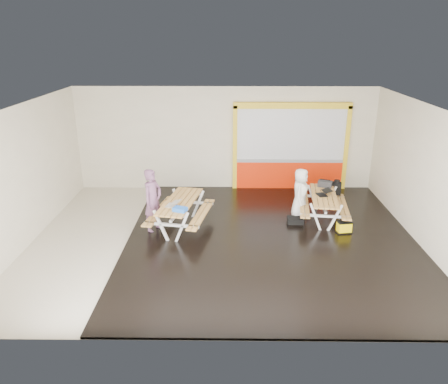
{
  "coord_description": "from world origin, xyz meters",
  "views": [
    {
      "loc": [
        0.14,
        -10.23,
        5.12
      ],
      "look_at": [
        0.0,
        0.9,
        1.0
      ],
      "focal_mm": 34.53,
      "sensor_mm": 36.0,
      "label": 1
    }
  ],
  "objects_px": {
    "laptop_right": "(324,193)",
    "fluke_bag": "(344,227)",
    "laptop_left": "(173,204)",
    "blue_pouch": "(180,209)",
    "person_left": "(153,200)",
    "person_right": "(300,193)",
    "picnic_table_right": "(324,201)",
    "backpack": "(336,187)",
    "picnic_table_left": "(180,208)",
    "dark_case": "(295,220)",
    "toolbox": "(325,184)"
  },
  "relations": [
    {
      "from": "person_left",
      "to": "laptop_left",
      "type": "distance_m",
      "value": 0.64
    },
    {
      "from": "person_left",
      "to": "toolbox",
      "type": "distance_m",
      "value": 5.13
    },
    {
      "from": "picnic_table_right",
      "to": "laptop_left",
      "type": "relative_size",
      "value": 4.87
    },
    {
      "from": "picnic_table_left",
      "to": "dark_case",
      "type": "relative_size",
      "value": 5.4
    },
    {
      "from": "blue_pouch",
      "to": "toolbox",
      "type": "height_order",
      "value": "toolbox"
    },
    {
      "from": "picnic_table_left",
      "to": "person_right",
      "type": "distance_m",
      "value": 3.45
    },
    {
      "from": "laptop_left",
      "to": "backpack",
      "type": "bearing_deg",
      "value": 21.39
    },
    {
      "from": "blue_pouch",
      "to": "person_right",
      "type": "bearing_deg",
      "value": 23.66
    },
    {
      "from": "person_right",
      "to": "blue_pouch",
      "type": "bearing_deg",
      "value": 132.86
    },
    {
      "from": "picnic_table_left",
      "to": "laptop_left",
      "type": "relative_size",
      "value": 5.43
    },
    {
      "from": "backpack",
      "to": "dark_case",
      "type": "relative_size",
      "value": 1.05
    },
    {
      "from": "person_left",
      "to": "person_right",
      "type": "height_order",
      "value": "person_left"
    },
    {
      "from": "laptop_left",
      "to": "blue_pouch",
      "type": "height_order",
      "value": "laptop_left"
    },
    {
      "from": "dark_case",
      "to": "fluke_bag",
      "type": "height_order",
      "value": "fluke_bag"
    },
    {
      "from": "picnic_table_left",
      "to": "dark_case",
      "type": "height_order",
      "value": "picnic_table_left"
    },
    {
      "from": "person_right",
      "to": "blue_pouch",
      "type": "relative_size",
      "value": 4.31
    },
    {
      "from": "person_left",
      "to": "laptop_right",
      "type": "xyz_separation_m",
      "value": [
        4.74,
        0.75,
        -0.05
      ]
    },
    {
      "from": "blue_pouch",
      "to": "fluke_bag",
      "type": "bearing_deg",
      "value": 6.1
    },
    {
      "from": "laptop_left",
      "to": "blue_pouch",
      "type": "distance_m",
      "value": 0.42
    },
    {
      "from": "person_left",
      "to": "blue_pouch",
      "type": "bearing_deg",
      "value": -98.35
    },
    {
      "from": "picnic_table_right",
      "to": "dark_case",
      "type": "relative_size",
      "value": 4.85
    },
    {
      "from": "person_right",
      "to": "laptop_left",
      "type": "bearing_deg",
      "value": 126.46
    },
    {
      "from": "laptop_left",
      "to": "toolbox",
      "type": "relative_size",
      "value": 0.97
    },
    {
      "from": "person_left",
      "to": "dark_case",
      "type": "bearing_deg",
      "value": -53.81
    },
    {
      "from": "laptop_right",
      "to": "fluke_bag",
      "type": "distance_m",
      "value": 1.18
    },
    {
      "from": "picnic_table_right",
      "to": "toolbox",
      "type": "distance_m",
      "value": 0.78
    },
    {
      "from": "backpack",
      "to": "person_left",
      "type": "bearing_deg",
      "value": -163.45
    },
    {
      "from": "laptop_right",
      "to": "dark_case",
      "type": "bearing_deg",
      "value": -160.03
    },
    {
      "from": "dark_case",
      "to": "picnic_table_left",
      "type": "bearing_deg",
      "value": -173.53
    },
    {
      "from": "picnic_table_left",
      "to": "backpack",
      "type": "height_order",
      "value": "backpack"
    },
    {
      "from": "picnic_table_left",
      "to": "laptop_right",
      "type": "relative_size",
      "value": 5.3
    },
    {
      "from": "person_left",
      "to": "blue_pouch",
      "type": "distance_m",
      "value": 1.02
    },
    {
      "from": "dark_case",
      "to": "laptop_left",
      "type": "bearing_deg",
      "value": -167.69
    },
    {
      "from": "picnic_table_left",
      "to": "blue_pouch",
      "type": "height_order",
      "value": "blue_pouch"
    },
    {
      "from": "laptop_right",
      "to": "backpack",
      "type": "bearing_deg",
      "value": 55.52
    },
    {
      "from": "person_left",
      "to": "blue_pouch",
      "type": "relative_size",
      "value": 5.2
    },
    {
      "from": "toolbox",
      "to": "laptop_left",
      "type": "bearing_deg",
      "value": -158.34
    },
    {
      "from": "laptop_left",
      "to": "dark_case",
      "type": "relative_size",
      "value": 0.99
    },
    {
      "from": "picnic_table_right",
      "to": "blue_pouch",
      "type": "bearing_deg",
      "value": -160.99
    },
    {
      "from": "person_left",
      "to": "dark_case",
      "type": "relative_size",
      "value": 3.97
    },
    {
      "from": "person_left",
      "to": "dark_case",
      "type": "height_order",
      "value": "person_left"
    },
    {
      "from": "picnic_table_left",
      "to": "laptop_left",
      "type": "bearing_deg",
      "value": -111.67
    },
    {
      "from": "backpack",
      "to": "blue_pouch",
      "type": "bearing_deg",
      "value": -153.95
    },
    {
      "from": "toolbox",
      "to": "fluke_bag",
      "type": "xyz_separation_m",
      "value": [
        0.24,
        -1.61,
        -0.68
      ]
    },
    {
      "from": "picnic_table_right",
      "to": "backpack",
      "type": "xyz_separation_m",
      "value": [
        0.55,
        0.84,
        0.12
      ]
    },
    {
      "from": "picnic_table_right",
      "to": "person_right",
      "type": "distance_m",
      "value": 0.71
    },
    {
      "from": "person_right",
      "to": "backpack",
      "type": "bearing_deg",
      "value": -38.81
    },
    {
      "from": "toolbox",
      "to": "person_left",
      "type": "bearing_deg",
      "value": -163.59
    },
    {
      "from": "picnic_table_left",
      "to": "backpack",
      "type": "bearing_deg",
      "value": 17.94
    },
    {
      "from": "person_left",
      "to": "laptop_right",
      "type": "bearing_deg",
      "value": -51.44
    }
  ]
}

